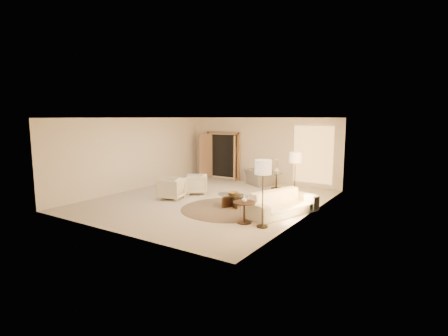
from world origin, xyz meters
The scene contains 18 objects.
room centered at (0.00, 0.00, 1.40)m, with size 7.04×8.04×2.83m.
windows_right centered at (3.45, 0.10, 1.35)m, with size 0.10×6.40×2.40m, color #EDB25F, non-canonical shape.
window_back_corner centered at (2.30, 3.95, 1.35)m, with size 1.70×0.10×2.40m, color #EDB25F, non-canonical shape.
curtains_right centered at (3.40, 1.00, 1.30)m, with size 0.06×5.20×2.60m, color #CAB688, non-canonical shape.
french_doors centered at (-1.90, 3.82, 1.07)m, with size 1.95×0.66×2.16m.
area_rug centered at (1.22, -0.60, 0.01)m, with size 2.96×2.96×0.01m, color #3A2B1F.
sofa centered at (2.83, -0.25, 0.34)m, with size 2.35×0.92×0.69m, color silver.
armchair_left centered at (-0.98, 0.63, 0.39)m, with size 0.76×0.71×0.78m, color silver.
armchair_right centered at (-1.19, -0.51, 0.40)m, with size 0.77×0.72×0.80m, color silver.
accent_chair centered at (0.20, 3.40, 0.44)m, with size 1.01×0.66×0.89m, color gray.
coffee_table centered at (1.16, -0.27, 0.25)m, with size 1.28×1.28×0.39m.
end_table centered at (2.33, -1.59, 0.40)m, with size 0.61×0.61×0.58m.
side_table centered at (1.16, 3.04, 0.38)m, with size 0.54×0.54×0.63m.
floor_lamp_near centered at (2.56, 1.42, 1.42)m, with size 0.40×0.40×1.67m.
floor_lamp_far centered at (2.90, -1.65, 1.49)m, with size 0.43×0.43×1.75m.
bowl centered at (1.16, -0.27, 0.43)m, with size 0.35×0.35×0.09m, color brown.
end_vase centered at (2.33, -1.59, 0.65)m, with size 0.15×0.15×0.15m, color white.
side_vase centered at (1.16, 3.04, 0.75)m, with size 0.23×0.23×0.24m, color white.
Camera 1 is at (6.80, -9.51, 2.83)m, focal length 28.00 mm.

